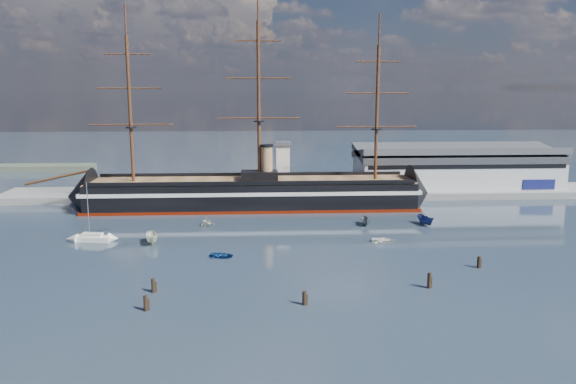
{
  "coord_description": "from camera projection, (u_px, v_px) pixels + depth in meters",
  "views": [
    {
      "loc": [
        -4.89,
        -91.67,
        32.63
      ],
      "look_at": [
        2.39,
        35.0,
        9.0
      ],
      "focal_mm": 35.0,
      "sensor_mm": 36.0,
      "label": 1
    }
  ],
  "objects": [
    {
      "name": "motorboat_b",
      "position": [
        222.0,
        257.0,
        109.48
      ],
      "size": [
        2.01,
        3.16,
        1.38
      ],
      "primitive_type": "imported",
      "rotation": [
        0.0,
        0.0,
        1.26
      ],
      "color": "navy",
      "rests_on": "ground"
    },
    {
      "name": "quay",
      "position": [
        305.0,
        196.0,
        171.38
      ],
      "size": [
        180.0,
        18.0,
        2.0
      ],
      "primitive_type": "cube",
      "color": "slate",
      "rests_on": "ground"
    },
    {
      "name": "sailboat",
      "position": [
        92.0,
        238.0,
        120.95
      ],
      "size": [
        8.36,
        3.75,
        12.91
      ],
      "rotation": [
        0.0,
        0.0,
        -0.18
      ],
      "color": "silver",
      "rests_on": "ground"
    },
    {
      "name": "piling_near_right",
      "position": [
        429.0,
        288.0,
        92.75
      ],
      "size": [
        0.64,
        0.64,
        3.36
      ],
      "primitive_type": "cylinder",
      "color": "black",
      "rests_on": "ground"
    },
    {
      "name": "motorboat_f",
      "position": [
        426.0,
        225.0,
        135.55
      ],
      "size": [
        7.34,
        4.37,
        2.76
      ],
      "primitive_type": "imported",
      "rotation": [
        0.0,
        0.0,
        0.28
      ],
      "color": "navy",
      "rests_on": "ground"
    },
    {
      "name": "warehouse",
      "position": [
        456.0,
        167.0,
        176.55
      ],
      "size": [
        63.0,
        21.0,
        11.6
      ],
      "color": "#B7BABC",
      "rests_on": "ground"
    },
    {
      "name": "piling_far_right",
      "position": [
        479.0,
        268.0,
        103.21
      ],
      "size": [
        0.64,
        0.64,
        2.89
      ],
      "primitive_type": "cylinder",
      "color": "black",
      "rests_on": "ground"
    },
    {
      "name": "piling_near_left",
      "position": [
        154.0,
        292.0,
        90.87
      ],
      "size": [
        0.64,
        0.64,
        3.05
      ],
      "primitive_type": "cylinder",
      "color": "black",
      "rests_on": "ground"
    },
    {
      "name": "motorboat_a",
      "position": [
        152.0,
        244.0,
        119.12
      ],
      "size": [
        7.66,
        4.38,
        2.89
      ],
      "primitive_type": "imported",
      "rotation": [
        0.0,
        0.0,
        0.25
      ],
      "color": "#E6ECCC",
      "rests_on": "ground"
    },
    {
      "name": "piling_near_mid",
      "position": [
        304.0,
        305.0,
        85.54
      ],
      "size": [
        0.64,
        0.64,
        2.94
      ],
      "primitive_type": "cylinder",
      "color": "black",
      "rests_on": "ground"
    },
    {
      "name": "motorboat_e",
      "position": [
        384.0,
        243.0,
        120.04
      ],
      "size": [
        2.18,
        3.49,
        1.52
      ],
      "primitive_type": "imported",
      "rotation": [
        0.0,
        0.0,
        1.28
      ],
      "color": "white",
      "rests_on": "ground"
    },
    {
      "name": "motorboat_d",
      "position": [
        207.0,
        226.0,
        134.58
      ],
      "size": [
        6.99,
        5.75,
        2.37
      ],
      "primitive_type": "imported",
      "rotation": [
        0.0,
        0.0,
        0.55
      ],
      "color": "beige",
      "rests_on": "ground"
    },
    {
      "name": "ground",
      "position": [
        277.0,
        225.0,
        135.48
      ],
      "size": [
        600.0,
        600.0,
        0.0
      ],
      "primitive_type": "plane",
      "color": "#23313B",
      "rests_on": "ground"
    },
    {
      "name": "quay_tower",
      "position": [
        283.0,
        166.0,
        166.26
      ],
      "size": [
        5.0,
        5.0,
        15.0
      ],
      "color": "silver",
      "rests_on": "ground"
    },
    {
      "name": "piling_extra",
      "position": [
        146.0,
        311.0,
        83.36
      ],
      "size": [
        0.64,
        0.64,
        3.1
      ],
      "primitive_type": "cylinder",
      "color": "black",
      "rests_on": "ground"
    },
    {
      "name": "warship",
      "position": [
        246.0,
        194.0,
        153.94
      ],
      "size": [
        112.89,
        16.39,
        53.94
      ],
      "rotation": [
        0.0,
        0.0,
        -0.0
      ],
      "color": "black",
      "rests_on": "ground"
    },
    {
      "name": "motorboat_c",
      "position": [
        365.0,
        225.0,
        135.36
      ],
      "size": [
        6.0,
        2.27,
        2.39
      ],
      "primitive_type": "imported",
      "rotation": [
        0.0,
        0.0,
        -0.01
      ],
      "color": "slate",
      "rests_on": "ground"
    }
  ]
}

